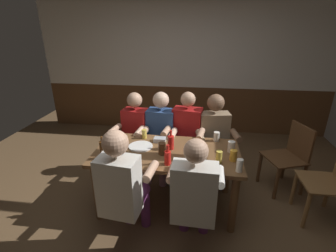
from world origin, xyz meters
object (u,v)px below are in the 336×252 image
at_px(bottle_1, 168,157).
at_px(person_0, 134,132).
at_px(condiment_caddy, 160,140).
at_px(pint_glass_4, 240,165).
at_px(pint_glass_7, 231,147).
at_px(dining_table, 167,160).
at_px(pint_glass_0, 219,157).
at_px(pint_glass_6, 123,150).
at_px(person_2, 186,133).
at_px(chair_empty_near_left, 331,181).
at_px(bottle_0, 171,142).
at_px(pint_glass_8, 217,136).
at_px(pint_glass_5, 162,149).
at_px(bottle_2, 103,150).
at_px(pint_glass_3, 233,155).
at_px(person_5, 194,194).
at_px(person_3, 215,135).
at_px(chair_empty_near_right, 290,156).
at_px(plate_1, 116,138).
at_px(plate_0, 141,146).
at_px(pint_glass_1, 199,161).
at_px(person_1, 160,132).
at_px(pint_glass_2, 144,134).
at_px(person_4, 123,186).

bearing_deg(bottle_1, person_0, 123.18).
relative_size(condiment_caddy, pint_glass_4, 1.09).
relative_size(person_0, pint_glass_7, 9.72).
xyz_separation_m(dining_table, pint_glass_7, (0.70, 0.08, 0.17)).
relative_size(dining_table, bottle_1, 7.43).
distance_m(pint_glass_0, pint_glass_6, 1.02).
xyz_separation_m(person_2, bottle_1, (-0.13, -0.92, 0.14)).
bearing_deg(chair_empty_near_left, pint_glass_6, 93.55).
distance_m(bottle_0, pint_glass_8, 0.59).
height_order(pint_glass_5, pint_glass_6, pint_glass_5).
relative_size(person_2, bottle_2, 4.81).
bearing_deg(bottle_2, chair_empty_near_left, 6.34).
bearing_deg(person_2, condiment_caddy, 63.42).
height_order(person_2, pint_glass_3, person_2).
relative_size(person_5, bottle_1, 5.66).
bearing_deg(pint_glass_4, person_3, 100.72).
relative_size(chair_empty_near_right, plate_1, 3.22).
distance_m(pint_glass_0, pint_glass_5, 0.61).
height_order(dining_table, plate_0, plate_0).
xyz_separation_m(plate_0, pint_glass_7, (1.02, 0.02, 0.05)).
xyz_separation_m(bottle_1, pint_glass_6, (-0.51, 0.14, -0.03)).
bearing_deg(pint_glass_5, pint_glass_6, -171.21).
height_order(person_0, pint_glass_4, person_0).
bearing_deg(bottle_0, pint_glass_1, -45.84).
bearing_deg(person_1, pint_glass_0, 137.59).
distance_m(bottle_0, pint_glass_6, 0.54).
height_order(bottle_0, pint_glass_6, bottle_0).
height_order(plate_0, pint_glass_5, pint_glass_5).
xyz_separation_m(person_2, pint_glass_1, (0.18, -0.91, 0.12)).
distance_m(pint_glass_1, pint_glass_3, 0.38).
relative_size(person_2, bottle_1, 5.66).
relative_size(plate_0, bottle_1, 1.28).
distance_m(person_5, condiment_caddy, 0.97).
height_order(bottle_2, pint_glass_6, bottle_2).
height_order(person_1, chair_empty_near_right, person_1).
relative_size(bottle_1, pint_glass_7, 1.76).
xyz_separation_m(pint_glass_2, pint_glass_7, (1.02, -0.22, 0.00)).
xyz_separation_m(plate_0, bottle_2, (-0.32, -0.32, 0.10)).
height_order(person_0, person_3, person_3).
relative_size(person_4, bottle_2, 4.96).
relative_size(plate_1, bottle_0, 1.21).
bearing_deg(bottle_2, person_4, -49.76).
bearing_deg(person_2, pint_glass_3, 133.35).
bearing_deg(person_1, person_4, 90.16).
bearing_deg(person_0, pint_glass_8, 173.26).
bearing_deg(person_2, pint_glass_5, 81.58).
distance_m(pint_glass_4, pint_glass_5, 0.82).
bearing_deg(person_5, pint_glass_2, 126.87).
distance_m(chair_empty_near_right, pint_glass_2, 1.87).
xyz_separation_m(person_4, pint_glass_4, (1.05, 0.32, 0.10)).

